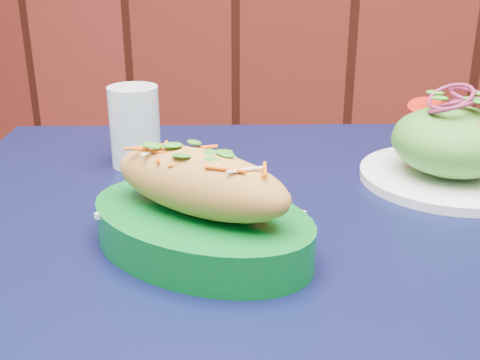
# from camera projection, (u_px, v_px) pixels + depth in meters

# --- Properties ---
(cafe_table) EXTENTS (0.96, 0.96, 0.75)m
(cafe_table) POSITION_uv_depth(u_px,v_px,m) (261.00, 294.00, 0.70)
(cafe_table) COLOR black
(cafe_table) RESTS_ON ground
(banh_mi_basket) EXTENTS (0.29, 0.24, 0.12)m
(banh_mi_basket) POSITION_uv_depth(u_px,v_px,m) (201.00, 210.00, 0.60)
(banh_mi_basket) COLOR #05641E
(banh_mi_basket) RESTS_ON cafe_table
(salad_plate) EXTENTS (0.23, 0.23, 0.12)m
(salad_plate) POSITION_uv_depth(u_px,v_px,m) (453.00, 147.00, 0.78)
(salad_plate) COLOR white
(salad_plate) RESTS_ON cafe_table
(water_glass) EXTENTS (0.07, 0.07, 0.11)m
(water_glass) POSITION_uv_depth(u_px,v_px,m) (135.00, 127.00, 0.84)
(water_glass) COLOR silver
(water_glass) RESTS_ON cafe_table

